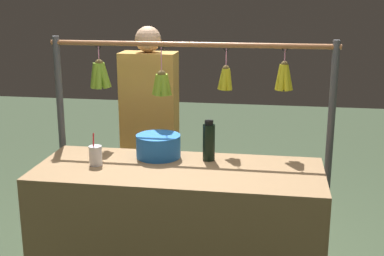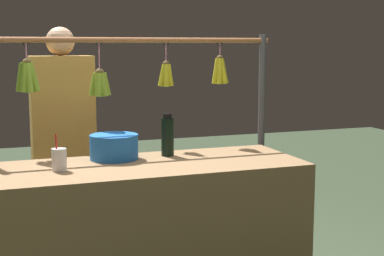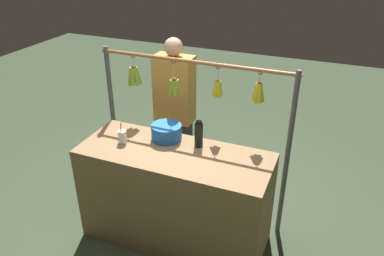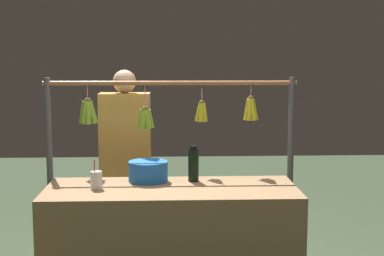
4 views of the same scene
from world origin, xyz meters
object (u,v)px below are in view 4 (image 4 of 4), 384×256
object	(u,v)px
water_bottle	(193,165)
drink_cup	(96,180)
blue_bucket	(148,171)
vendor_person	(126,176)

from	to	relation	value
water_bottle	drink_cup	distance (m)	0.66
blue_bucket	drink_cup	distance (m)	0.38
water_bottle	blue_bucket	xyz separation A→B (m)	(0.31, -0.01, -0.05)
water_bottle	vendor_person	xyz separation A→B (m)	(0.50, -0.61, -0.21)
blue_bucket	water_bottle	bearing A→B (deg)	178.17
drink_cup	vendor_person	size ratio (longest dim) A/B	0.11
water_bottle	blue_bucket	distance (m)	0.31
water_bottle	drink_cup	size ratio (longest dim) A/B	1.29
blue_bucket	drink_cup	world-z (taller)	drink_cup
blue_bucket	vendor_person	world-z (taller)	vendor_person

